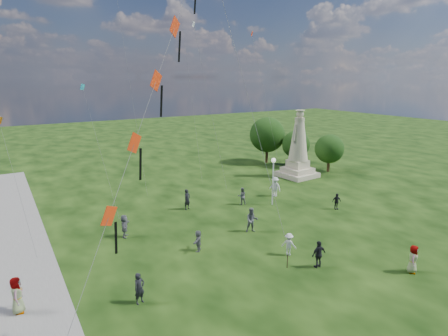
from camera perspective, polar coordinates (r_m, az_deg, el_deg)
statue at (r=44.42m, az=11.24°, el=2.40°), size 4.12×4.12×7.81m
lamppost at (r=34.05m, az=7.51°, el=-0.50°), size 0.41×0.41×4.39m
tree_row at (r=49.91m, az=9.58°, el=4.24°), size 7.56×12.17×6.24m
person_0 at (r=20.72m, az=-12.77°, el=-17.46°), size 0.71×0.58×1.69m
person_1 at (r=28.53m, az=4.27°, el=-7.92°), size 1.09×0.92×1.92m
person_2 at (r=25.45m, az=9.86°, el=-11.37°), size 0.96×1.09×1.51m
person_3 at (r=24.24m, az=14.24°, el=-12.62°), size 1.04×0.57×1.75m
person_4 at (r=25.61m, az=26.85°, el=-12.28°), size 1.00×0.87×1.74m
person_5 at (r=28.60m, az=-14.92°, el=-8.53°), size 1.33×1.73×1.71m
person_6 at (r=33.32m, az=-5.62°, el=-4.78°), size 0.79×0.66×1.85m
person_7 at (r=34.49m, az=2.75°, el=-4.29°), size 0.89×0.70×1.61m
person_8 at (r=37.09m, az=7.79°, el=-2.84°), size 0.97×1.39×1.95m
person_9 at (r=34.73m, az=16.76°, el=-4.88°), size 0.94×0.64×1.46m
person_10 at (r=21.91m, az=-28.98°, el=-16.82°), size 0.76×1.02×1.88m
person_11 at (r=25.71m, az=-3.95°, el=-10.98°), size 1.31×1.42×1.46m
red_kite_train at (r=18.91m, az=-9.05°, el=15.72°), size 11.73×9.35×19.62m
small_kites at (r=38.50m, az=-10.09°, el=18.34°), size 27.48×15.17×29.70m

